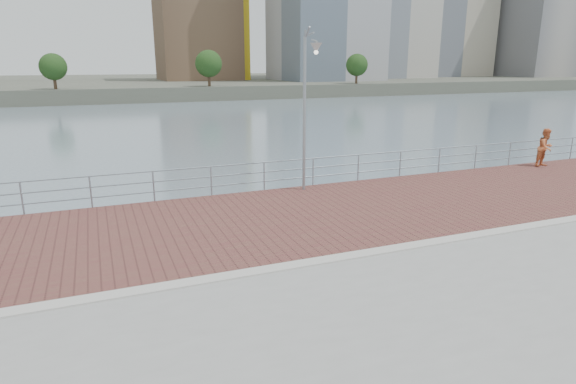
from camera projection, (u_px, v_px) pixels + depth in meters
name	position (u px, v px, depth m)	size (l,w,h in m)	color
water	(317.00, 334.00, 12.38)	(400.00, 400.00, 0.00)	slate
brick_lane	(269.00, 219.00, 15.08)	(40.00, 6.80, 0.02)	brown
curb	(318.00, 261.00, 11.85)	(40.00, 0.40, 0.06)	#B7B5AD
far_shore	(111.00, 84.00, 121.72)	(320.00, 95.00, 2.50)	#4C5142
guardrail	(238.00, 175.00, 17.94)	(39.06, 0.06, 1.13)	#8C9EA8
street_lamp	(309.00, 83.00, 17.13)	(0.42, 1.21, 5.70)	gray
bystander	(546.00, 148.00, 22.45)	(0.86, 0.67, 1.78)	#D4703E
shoreline_trees	(28.00, 64.00, 74.77)	(109.64, 4.97, 6.63)	#473323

